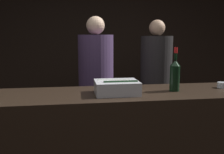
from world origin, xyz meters
TOP-DOWN VIEW (x-y plane):
  - wall_back_chalkboard at (0.00, 2.69)m, footprint 6.40×0.06m
  - bar_counter at (0.00, 0.29)m, footprint 2.53×0.59m
  - ice_bin_with_bottles at (0.03, 0.25)m, footprint 0.33×0.26m
  - candle_votive at (0.96, 0.34)m, footprint 0.08×0.08m
  - red_wine_bottle_burgundy at (0.51, 0.28)m, footprint 0.08×0.08m
  - person_in_hoodie at (-0.04, 1.29)m, footprint 0.41×0.41m
  - person_blond_tee at (0.79, 1.59)m, footprint 0.42×0.42m

SIDE VIEW (x-z plane):
  - bar_counter at x=0.00m, z-range 0.00..1.03m
  - person_blond_tee at x=0.79m, z-range 0.08..1.77m
  - person_in_hoodie at x=-0.04m, z-range 0.09..1.78m
  - candle_votive at x=0.96m, z-range 1.03..1.08m
  - ice_bin_with_bottles at x=0.03m, z-range 1.03..1.14m
  - red_wine_bottle_burgundy at x=0.51m, z-range 0.99..1.34m
  - wall_back_chalkboard at x=0.00m, z-range 0.00..2.80m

